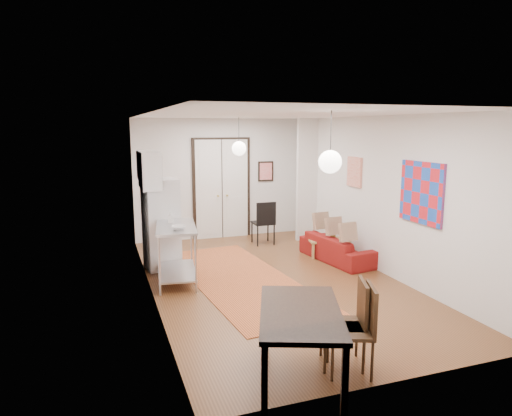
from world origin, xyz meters
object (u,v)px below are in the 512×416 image
object	(u,v)px
sofa	(337,248)
coffee_table	(328,242)
kitchen_counter	(176,245)
fridge	(161,224)
black_side_chair	(262,218)
dining_table	(300,318)
dining_chair_far	(345,319)
dining_chair_near	(338,313)

from	to	relation	value
sofa	coffee_table	bearing A→B (deg)	-3.07
sofa	kitchen_counter	bearing A→B (deg)	86.18
fridge	black_side_chair	world-z (taller)	fridge
kitchen_counter	sofa	bearing A→B (deg)	12.18
dining_table	black_side_chair	size ratio (longest dim) A/B	1.64
dining_table	fridge	bearing A→B (deg)	100.34
kitchen_counter	black_side_chair	size ratio (longest dim) A/B	1.39
dining_table	kitchen_counter	bearing A→B (deg)	100.90
coffee_table	dining_chair_far	distance (m)	4.57
coffee_table	dining_table	distance (m)	4.95
dining_table	coffee_table	bearing A→B (deg)	58.46
fridge	dining_chair_far	distance (m)	4.69
fridge	dining_chair_far	size ratio (longest dim) A/B	1.73
sofa	fridge	distance (m)	3.56
black_side_chair	coffee_table	bearing A→B (deg)	120.88
dining_chair_near	fridge	bearing A→B (deg)	-140.53
dining_table	dining_chair_far	xyz separation A→B (m)	(0.60, 0.10, -0.14)
dining_table	black_side_chair	xyz separation A→B (m)	(1.65, 5.76, -0.12)
dining_table	sofa	bearing A→B (deg)	55.99
sofa	dining_chair_near	distance (m)	4.14
fridge	dining_chair_far	bearing A→B (deg)	-80.19
dining_table	dining_chair_far	distance (m)	0.62
coffee_table	dining_table	world-z (taller)	dining_table
dining_chair_near	dining_chair_far	size ratio (longest dim) A/B	1.00
kitchen_counter	dining_chair_near	world-z (taller)	kitchen_counter
fridge	dining_chair_near	xyz separation A→B (m)	(1.43, -4.29, -0.28)
coffee_table	kitchen_counter	world-z (taller)	kitchen_counter
fridge	dining_chair_near	bearing A→B (deg)	-79.55
sofa	black_side_chair	bearing A→B (deg)	19.09
black_side_chair	dining_chair_far	bearing A→B (deg)	79.27
sofa	black_side_chair	distance (m)	2.15
fridge	dining_chair_near	world-z (taller)	fridge
coffee_table	black_side_chair	distance (m)	1.83
coffee_table	dining_table	xyz separation A→B (m)	(-2.58, -4.21, 0.40)
dining_chair_near	dining_chair_far	bearing A→B (deg)	21.02
dining_chair_far	sofa	bearing A→B (deg)	172.93
coffee_table	dining_chair_near	distance (m)	4.42
sofa	black_side_chair	xyz separation A→B (m)	(-0.97, 1.89, 0.33)
fridge	kitchen_counter	bearing A→B (deg)	-89.87
coffee_table	kitchen_counter	size ratio (longest dim) A/B	0.65
coffee_table	sofa	bearing A→B (deg)	-85.07
kitchen_counter	dining_chair_far	distance (m)	3.76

